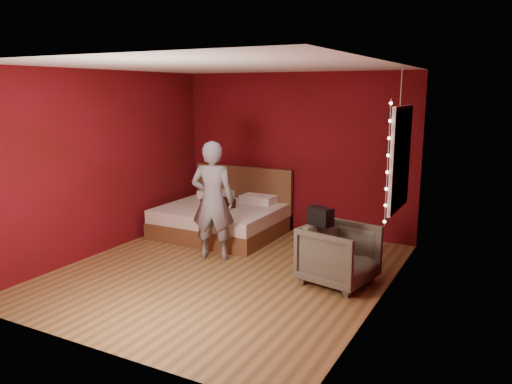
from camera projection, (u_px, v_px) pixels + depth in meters
floor at (225, 271)px, 6.49m from camera, size 4.50×4.50×0.00m
room_walls at (223, 143)px, 6.15m from camera, size 4.04×4.54×2.62m
window at (400, 158)px, 6.07m from camera, size 0.05×0.97×1.27m
fairy_lights at (388, 164)px, 5.63m from camera, size 0.04×0.04×1.45m
bed at (223, 218)px, 8.17m from camera, size 1.86×1.58×1.02m
person at (213, 201)px, 6.85m from camera, size 0.69×0.56×1.65m
armchair at (339, 255)px, 6.02m from camera, size 0.94×0.92×0.73m
handbag at (320, 216)px, 5.94m from camera, size 0.34×0.26×0.22m
throw_pillow at (218, 203)px, 7.97m from camera, size 0.50×0.50×0.14m
hanging_plant at (399, 120)px, 6.63m from camera, size 0.40×0.36×0.86m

